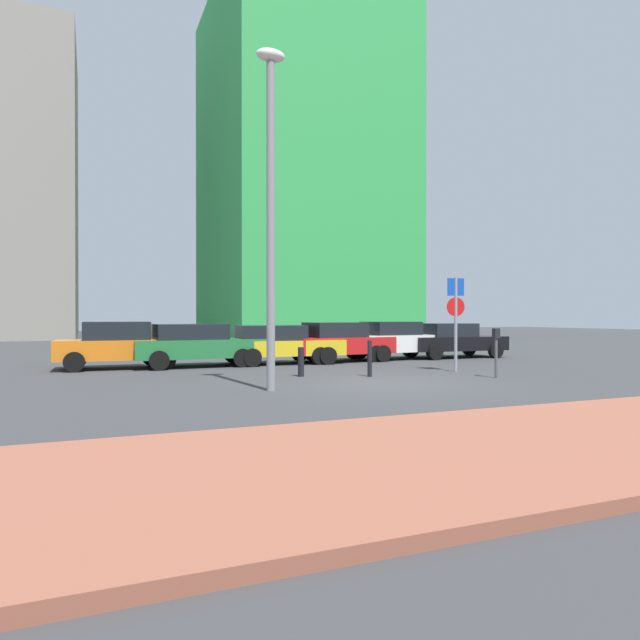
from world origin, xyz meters
name	(u,v)px	position (x,y,z in m)	size (l,w,h in m)	color
ground_plane	(383,383)	(0.00, 0.00, 0.00)	(120.00, 120.00, 0.00)	#38383A
sidewalk_brick	(627,433)	(0.00, -7.16, 0.07)	(40.00, 4.37, 0.14)	#93513D
parked_car_orange	(120,344)	(-6.18, 6.93, 0.81)	(4.14, 2.04, 1.57)	orange
parked_car_green	(198,344)	(-3.62, 6.68, 0.78)	(4.64, 2.17, 1.48)	#237238
parked_car_yellow	(277,343)	(-0.76, 6.67, 0.75)	(4.68, 2.25, 1.42)	gold
parked_car_red	(339,341)	(1.77, 6.70, 0.79)	(4.10, 2.18, 1.51)	red
parked_car_white	(392,340)	(4.28, 6.97, 0.79)	(4.09, 2.12, 1.53)	white
parked_car_black	(451,340)	(7.03, 6.80, 0.75)	(4.37, 2.17, 1.45)	black
parking_sign_post	(456,312)	(3.60, 1.80, 1.88)	(0.60, 0.13, 2.98)	gray
parking_meter	(496,346)	(3.55, -0.15, 0.91)	(0.18, 0.14, 1.41)	#4C4C51
street_lamp	(271,193)	(-3.19, -0.33, 4.64)	(0.70, 0.36, 8.00)	gray
traffic_bollard_near	(301,362)	(-1.45, 2.28, 0.43)	(0.18, 0.18, 0.85)	black
traffic_bollard_mid	(370,358)	(0.38, 1.51, 0.52)	(0.13, 0.13, 1.05)	black
building_colorful_midrise	(299,169)	(9.66, 32.55, 14.52)	(14.58, 17.43, 29.03)	green
building_under_construction	(6,188)	(-13.17, 37.47, 11.88)	(10.24, 12.53, 23.75)	gray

